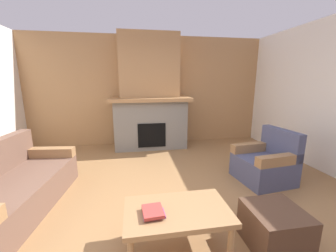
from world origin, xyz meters
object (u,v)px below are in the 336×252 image
object	(u,v)px
armchair	(266,163)
ottoman	(274,228)
coffee_table	(177,214)
fireplace	(150,100)
couch	(11,189)

from	to	relation	value
armchair	ottoman	distance (m)	1.50
coffee_table	ottoman	distance (m)	0.98
fireplace	armchair	world-z (taller)	fireplace
couch	coffee_table	xyz separation A→B (m)	(1.94, -0.96, 0.09)
armchair	coffee_table	size ratio (longest dim) A/B	0.85
armchair	ottoman	bearing A→B (deg)	-121.04
fireplace	armchair	size ratio (longest dim) A/B	3.18
couch	fireplace	bearing A→B (deg)	50.14
fireplace	armchair	xyz separation A→B (m)	(1.71, -2.14, -0.87)
armchair	couch	bearing A→B (deg)	-176.93
couch	ottoman	distance (m)	3.09
couch	armchair	distance (m)	3.67
armchair	fireplace	bearing A→B (deg)	128.61
fireplace	couch	bearing A→B (deg)	-129.86
armchair	ottoman	xyz separation A→B (m)	(-0.77, -1.29, -0.09)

